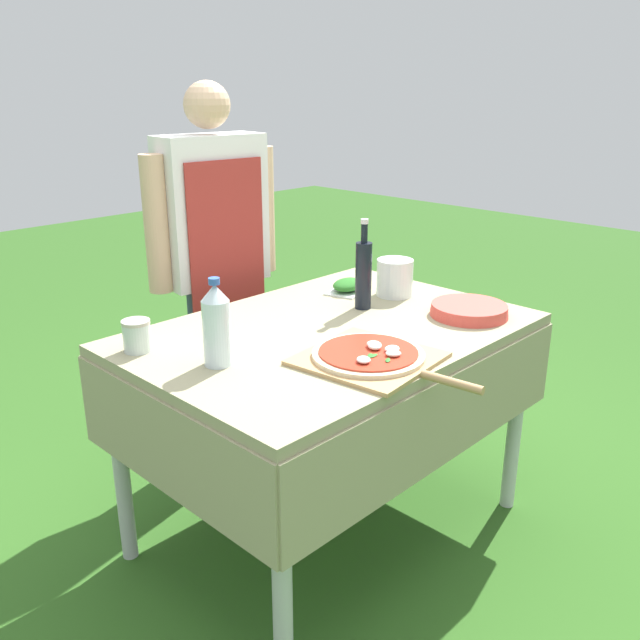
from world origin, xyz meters
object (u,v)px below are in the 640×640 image
object	(u,v)px
oil_bottle	(363,273)
water_bottle	(216,325)
person_cook	(215,248)
herb_container	(348,286)
plate_stack	(469,310)
mixing_tub	(395,278)
pizza_on_peel	(371,357)
prep_table	(330,356)
sauce_jar	(137,338)

from	to	relation	value
oil_bottle	water_bottle	size ratio (longest dim) A/B	1.25
person_cook	oil_bottle	bearing A→B (deg)	107.74
herb_container	plate_stack	xyz separation A→B (m)	(0.08, -0.48, -0.00)
water_bottle	mixing_tub	bearing A→B (deg)	3.55
person_cook	plate_stack	xyz separation A→B (m)	(0.33, -0.96, -0.11)
person_cook	pizza_on_peel	xyz separation A→B (m)	(-0.21, -0.98, -0.12)
oil_bottle	plate_stack	xyz separation A→B (m)	(0.19, -0.31, -0.11)
pizza_on_peel	plate_stack	distance (m)	0.53
herb_container	prep_table	bearing A→B (deg)	-145.90
pizza_on_peel	herb_container	distance (m)	0.67
prep_table	plate_stack	world-z (taller)	plate_stack
sauce_jar	prep_table	bearing A→B (deg)	-27.08
person_cook	water_bottle	xyz separation A→B (m)	(-0.52, -0.69, -0.01)
plate_stack	sauce_jar	size ratio (longest dim) A/B	2.77
herb_container	plate_stack	distance (m)	0.48
oil_bottle	mixing_tub	bearing A→B (deg)	4.43
prep_table	sauce_jar	size ratio (longest dim) A/B	13.59
prep_table	water_bottle	distance (m)	0.48
person_cook	sauce_jar	bearing A→B (deg)	40.73
oil_bottle	herb_container	size ratio (longest dim) A/B	1.61
herb_container	plate_stack	world-z (taller)	herb_container
plate_stack	person_cook	bearing A→B (deg)	108.75
person_cook	oil_bottle	size ratio (longest dim) A/B	4.84
oil_bottle	mixing_tub	world-z (taller)	oil_bottle
prep_table	person_cook	size ratio (longest dim) A/B	0.85
mixing_tub	plate_stack	world-z (taller)	mixing_tub
mixing_tub	prep_table	bearing A→B (deg)	-169.89
pizza_on_peel	plate_stack	xyz separation A→B (m)	(0.53, 0.02, 0.01)
person_cook	herb_container	bearing A→B (deg)	122.94
prep_table	person_cook	distance (m)	0.75
pizza_on_peel	water_bottle	bearing A→B (deg)	130.55
prep_table	oil_bottle	distance (m)	0.32
person_cook	water_bottle	world-z (taller)	person_cook
oil_bottle	plate_stack	size ratio (longest dim) A/B	1.20
water_bottle	plate_stack	world-z (taller)	water_bottle
prep_table	sauce_jar	bearing A→B (deg)	152.92
herb_container	sauce_jar	distance (m)	0.87
water_bottle	mixing_tub	size ratio (longest dim) A/B	1.85
person_cook	herb_container	size ratio (longest dim) A/B	7.79
prep_table	person_cook	xyz separation A→B (m)	(0.09, 0.71, 0.23)
person_cook	water_bottle	size ratio (longest dim) A/B	6.04
water_bottle	oil_bottle	bearing A→B (deg)	3.30
pizza_on_peel	mixing_tub	distance (m)	0.64
herb_container	plate_stack	bearing A→B (deg)	-80.71
prep_table	oil_bottle	size ratio (longest dim) A/B	4.09
prep_table	pizza_on_peel	bearing A→B (deg)	-113.67
person_cook	sauce_jar	distance (m)	0.77
pizza_on_peel	oil_bottle	world-z (taller)	oil_bottle
person_cook	mixing_tub	world-z (taller)	person_cook
pizza_on_peel	oil_bottle	xyz separation A→B (m)	(0.35, 0.33, 0.11)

